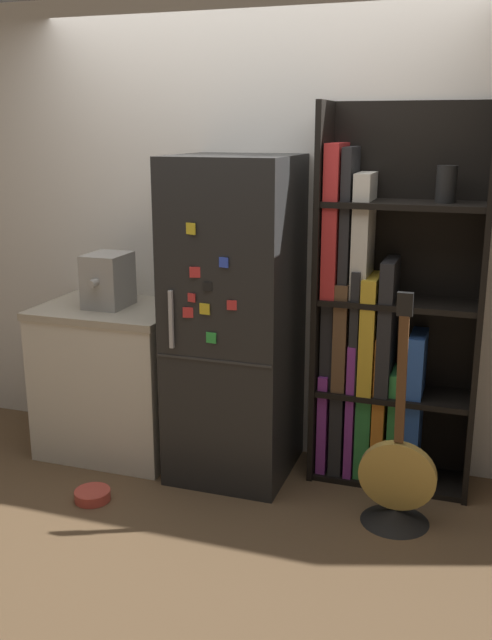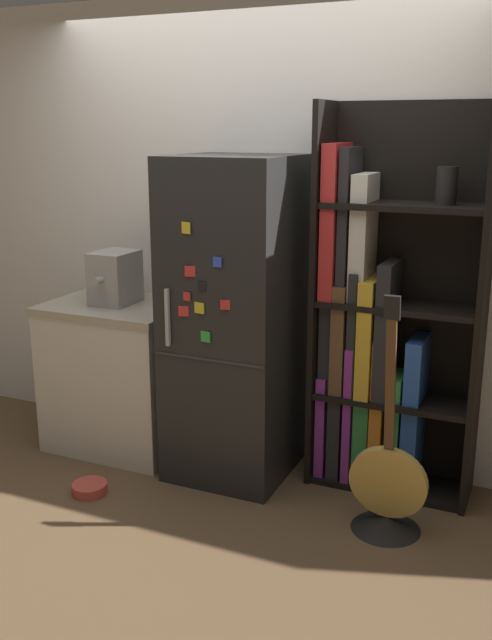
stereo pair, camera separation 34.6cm
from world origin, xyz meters
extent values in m
plane|color=brown|center=(0.00, 0.00, 0.00)|extent=(16.00, 16.00, 0.00)
cube|color=white|center=(0.00, 0.47, 1.30)|extent=(8.00, 0.05, 2.60)
cube|color=black|center=(0.00, 0.12, 0.88)|extent=(0.63, 0.65, 1.75)
cube|color=#333333|center=(0.00, -0.21, 0.75)|extent=(0.62, 0.01, 0.01)
cube|color=#B2B2B7|center=(-0.22, -0.22, 0.95)|extent=(0.02, 0.02, 0.30)
cube|color=green|center=(-0.01, -0.21, 0.87)|extent=(0.06, 0.01, 0.05)
cube|color=red|center=(-0.11, -0.21, 1.07)|extent=(0.04, 0.02, 0.04)
cube|color=yellow|center=(-0.04, -0.21, 1.02)|extent=(0.06, 0.01, 0.06)
cube|color=blue|center=(0.06, -0.21, 1.26)|extent=(0.05, 0.01, 0.05)
cube|color=red|center=(-0.13, -0.21, 0.99)|extent=(0.05, 0.02, 0.05)
cube|color=black|center=(-0.02, -0.21, 1.13)|extent=(0.04, 0.02, 0.04)
cube|color=yellow|center=(-0.11, -0.21, 1.41)|extent=(0.06, 0.02, 0.06)
cube|color=red|center=(-0.09, -0.21, 1.20)|extent=(0.05, 0.02, 0.05)
cube|color=red|center=(0.10, -0.21, 1.05)|extent=(0.05, 0.02, 0.05)
cube|color=black|center=(0.44, 0.27, 1.01)|extent=(0.03, 0.35, 2.02)
cube|color=black|center=(1.26, 0.27, 1.01)|extent=(0.03, 0.35, 2.02)
cube|color=black|center=(0.85, 0.44, 1.01)|extent=(0.85, 0.03, 2.02)
cube|color=black|center=(0.85, 0.27, 0.01)|extent=(0.79, 0.32, 0.03)
cube|color=black|center=(0.85, 0.27, 0.50)|extent=(0.79, 0.32, 0.03)
cube|color=black|center=(0.85, 0.27, 1.01)|extent=(0.79, 0.32, 0.03)
cube|color=black|center=(0.85, 0.27, 1.51)|extent=(0.79, 0.32, 0.03)
cube|color=purple|center=(0.49, 0.27, 0.31)|extent=(0.05, 0.27, 0.57)
cube|color=#262628|center=(0.57, 0.27, 0.42)|extent=(0.07, 0.27, 0.78)
cube|color=purple|center=(0.64, 0.27, 0.41)|extent=(0.04, 0.28, 0.75)
cube|color=#338C3F|center=(0.71, 0.28, 0.37)|extent=(0.08, 0.28, 0.68)
cube|color=orange|center=(0.79, 0.28, 0.43)|extent=(0.06, 0.30, 0.80)
cube|color=#338C3F|center=(0.88, 0.27, 0.34)|extent=(0.07, 0.24, 0.61)
cube|color=#2D59B2|center=(0.97, 0.28, 0.44)|extent=(0.08, 0.27, 0.82)
cube|color=#262628|center=(0.50, 0.28, 0.94)|extent=(0.06, 0.24, 0.84)
cube|color=brown|center=(0.57, 0.27, 0.81)|extent=(0.07, 0.27, 0.59)
cube|color=#262628|center=(0.65, 0.28, 0.85)|extent=(0.05, 0.29, 0.66)
cube|color=gold|center=(0.71, 0.27, 0.83)|extent=(0.08, 0.30, 0.62)
cube|color=#262628|center=(0.80, 0.27, 0.88)|extent=(0.07, 0.28, 0.71)
cube|color=red|center=(0.50, 0.28, 1.42)|extent=(0.07, 0.30, 0.79)
cube|color=#262628|center=(0.57, 0.28, 1.41)|extent=(0.05, 0.26, 0.77)
cube|color=silver|center=(0.65, 0.28, 1.35)|extent=(0.08, 0.25, 0.64)
cylinder|color=black|center=(1.05, 0.27, 1.62)|extent=(0.10, 0.10, 0.18)
cube|color=silver|center=(-0.77, 0.14, 0.43)|extent=(0.80, 0.62, 0.85)
cube|color=#B2A893|center=(-0.77, 0.14, 0.87)|extent=(0.82, 0.64, 0.04)
cube|color=#A5A39E|center=(-0.77, 0.14, 1.04)|extent=(0.22, 0.27, 0.31)
cylinder|color=#A5A39E|center=(-0.77, -0.03, 1.06)|extent=(0.04, 0.06, 0.04)
cone|color=black|center=(0.94, -0.17, 0.03)|extent=(0.34, 0.34, 0.06)
cylinder|color=gold|center=(0.94, -0.17, 0.25)|extent=(0.38, 0.10, 0.38)
cube|color=brown|center=(0.94, -0.24, 0.76)|extent=(0.04, 0.11, 0.65)
cube|color=black|center=(0.94, -0.29, 1.14)|extent=(0.07, 0.04, 0.11)
cylinder|color=#D84C3F|center=(-0.59, -0.47, 0.03)|extent=(0.19, 0.19, 0.06)
torus|color=#D84C3F|center=(-0.59, -0.47, 0.05)|extent=(0.19, 0.19, 0.01)
camera|label=1|loc=(1.25, -3.39, 1.89)|focal=40.00mm
camera|label=2|loc=(1.57, -3.26, 1.89)|focal=40.00mm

